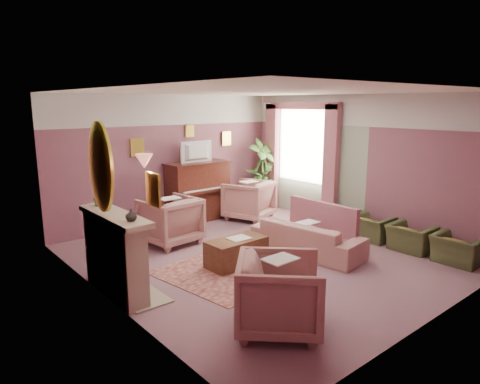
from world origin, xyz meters
TOP-DOWN VIEW (x-y plane):
  - floor at (0.00, 0.00)m, footprint 5.50×6.00m
  - ceiling at (0.00, 0.00)m, footprint 5.50×6.00m
  - wall_back at (0.00, 3.00)m, footprint 5.50×0.02m
  - wall_front at (0.00, -3.00)m, footprint 5.50×0.02m
  - wall_left at (-2.75, 0.00)m, footprint 0.02×6.00m
  - wall_right at (2.75, 0.00)m, footprint 0.02×6.00m
  - picture_rail_band at (0.00, 2.99)m, footprint 5.50×0.01m
  - stripe_panel at (2.73, 1.30)m, footprint 0.01×3.00m
  - fireplace_surround at (-2.59, 0.20)m, footprint 0.30×1.40m
  - fireplace_inset at (-2.49, 0.20)m, footprint 0.18×0.72m
  - fire_ember at (-2.45, 0.20)m, footprint 0.06×0.54m
  - mantel_shelf at (-2.56, 0.20)m, footprint 0.40×1.55m
  - hearth at (-2.39, 0.20)m, footprint 0.55×1.50m
  - mirror_frame at (-2.70, 0.20)m, footprint 0.04×0.72m
  - mirror_glass at (-2.67, 0.20)m, footprint 0.01×0.60m
  - sconce_shade at (-2.62, -0.85)m, footprint 0.20×0.20m
  - piano at (0.50, 2.68)m, footprint 1.40×0.60m
  - piano_keyshelf at (0.50, 2.33)m, footprint 1.30×0.12m
  - piano_keys at (0.50, 2.33)m, footprint 1.20×0.08m
  - piano_top at (0.50, 2.68)m, footprint 1.45×0.65m
  - television at (0.50, 2.63)m, footprint 0.80×0.12m
  - print_back_left at (-0.80, 2.96)m, footprint 0.30×0.03m
  - print_back_right at (1.55, 2.96)m, footprint 0.26×0.03m
  - print_back_mid at (0.50, 2.96)m, footprint 0.22×0.03m
  - print_left_wall at (-2.71, -1.20)m, footprint 0.03×0.28m
  - window_blind at (2.70, 1.55)m, footprint 0.03×1.40m
  - curtain_left at (2.62, 0.63)m, footprint 0.16×0.34m
  - curtain_right at (2.62, 2.47)m, footprint 0.16×0.34m
  - pelmet at (2.62, 1.55)m, footprint 0.16×2.20m
  - mantel_plant at (-2.55, 0.75)m, footprint 0.16×0.16m
  - mantel_vase at (-2.55, -0.30)m, footprint 0.16×0.16m
  - area_rug at (-0.58, -0.11)m, footprint 2.73×2.14m
  - coffee_table at (-0.62, -0.05)m, footprint 1.01×0.52m
  - table_paper at (-0.57, -0.05)m, footprint 0.35×0.28m
  - sofa at (0.69, -0.42)m, footprint 0.66×1.99m
  - sofa_throw at (1.09, -0.42)m, footprint 0.10×1.51m
  - floral_armchair_left at (-0.86, 1.62)m, footprint 0.95×0.95m
  - floral_armchair_right at (1.42, 1.98)m, footprint 0.95×0.95m
  - floral_armchair_front at (-1.54, -1.95)m, footprint 0.95×0.95m
  - olive_chair_a at (2.24, -2.34)m, footprint 0.52×0.74m
  - olive_chair_b at (2.24, -1.52)m, footprint 0.52×0.74m
  - olive_chair_c at (2.24, -0.70)m, footprint 0.52×0.74m
  - olive_chair_d at (2.24, 0.12)m, footprint 0.52×0.74m
  - side_table at (2.25, 2.57)m, footprint 0.52×0.52m
  - side_plant_big at (2.25, 2.57)m, footprint 0.30×0.30m
  - side_plant_small at (2.37, 2.47)m, footprint 0.16×0.16m
  - palm_pot at (2.28, 2.46)m, footprint 0.34×0.34m
  - palm_plant at (2.28, 2.46)m, footprint 0.76×0.76m

SIDE VIEW (x-z plane):
  - floor at x=0.00m, z-range -0.01..0.01m
  - area_rug at x=-0.58m, z-range 0.00..0.01m
  - hearth at x=-2.39m, z-range 0.00..0.02m
  - palm_pot at x=2.28m, z-range 0.00..0.34m
  - fire_ember at x=-2.45m, z-range 0.17..0.27m
  - coffee_table at x=-0.62m, z-range 0.00..0.45m
  - olive_chair_a at x=2.24m, z-range 0.00..0.64m
  - olive_chair_b at x=2.24m, z-range 0.00..0.64m
  - olive_chair_c at x=2.24m, z-range 0.00..0.64m
  - olive_chair_d at x=2.24m, z-range 0.00..0.64m
  - side_table at x=2.25m, z-range 0.00..0.70m
  - fireplace_inset at x=-2.49m, z-range 0.06..0.74m
  - sofa at x=0.69m, z-range 0.00..0.80m
  - table_paper at x=-0.57m, z-range 0.45..0.46m
  - floral_armchair_left at x=-0.86m, z-range 0.00..0.99m
  - floral_armchair_right at x=1.42m, z-range 0.00..0.99m
  - floral_armchair_front at x=-1.54m, z-range 0.00..0.99m
  - fireplace_surround at x=-2.59m, z-range 0.00..1.10m
  - sofa_throw at x=1.09m, z-range 0.32..0.88m
  - piano at x=0.50m, z-range 0.00..1.30m
  - piano_keyshelf at x=0.50m, z-range 0.69..0.75m
  - piano_keys at x=0.50m, z-range 0.75..0.77m
  - side_plant_small at x=2.37m, z-range 0.70..0.98m
  - side_plant_big at x=2.25m, z-range 0.70..1.04m
  - palm_plant at x=2.28m, z-range 0.34..1.78m
  - stripe_panel at x=2.73m, z-range 0.00..2.15m
  - mantel_shelf at x=-2.56m, z-range 1.09..1.16m
  - mantel_vase at x=-2.55m, z-range 1.15..1.31m
  - mantel_plant at x=-2.55m, z-range 1.15..1.43m
  - curtain_left at x=2.62m, z-range 0.00..2.60m
  - curtain_right at x=2.62m, z-range 0.00..2.60m
  - piano_top at x=0.50m, z-range 1.29..1.33m
  - wall_back at x=0.00m, z-range 0.00..2.80m
  - wall_front at x=0.00m, z-range 0.00..2.80m
  - wall_left at x=-2.75m, z-range 0.00..2.80m
  - wall_right at x=2.75m, z-range 0.00..2.80m
  - television at x=0.50m, z-range 1.36..1.84m
  - window_blind at x=2.70m, z-range 0.80..2.60m
  - print_back_left at x=-0.80m, z-range 1.53..1.91m
  - print_left_wall at x=-2.71m, z-range 1.54..1.90m
  - print_back_right at x=1.55m, z-range 1.61..1.95m
  - mirror_frame at x=-2.70m, z-range 1.20..2.40m
  - mirror_glass at x=-2.67m, z-range 1.27..2.33m
  - sconce_shade at x=-2.62m, z-range 1.90..2.06m
  - print_back_mid at x=0.50m, z-range 1.87..2.13m
  - picture_rail_band at x=0.00m, z-range 2.15..2.80m
  - pelmet at x=2.62m, z-range 2.48..2.64m
  - ceiling at x=0.00m, z-range 2.79..2.80m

